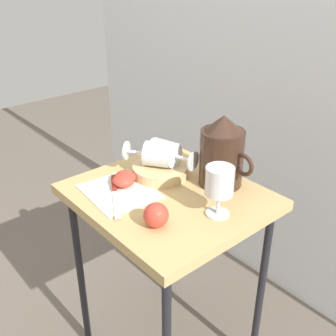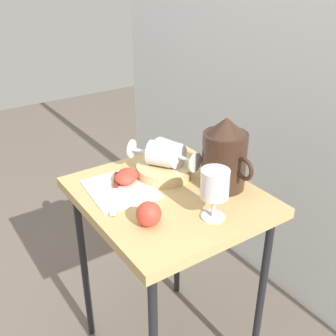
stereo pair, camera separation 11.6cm
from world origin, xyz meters
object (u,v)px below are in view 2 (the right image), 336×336
Objects in this scene: pitcher at (224,160)px; knife at (116,186)px; table at (168,212)px; wine_glass_upright at (215,186)px; wine_glass_tipped_near at (169,153)px; wine_glass_tipped_far at (160,154)px; apple_whole at (149,214)px; basket_tray at (164,170)px; apple_half_right at (125,178)px; apple_half_left at (128,175)px.

knife is at bearing -120.95° from pitcher.
table is at bearing 48.72° from knife.
wine_glass_tipped_near is at bearing 171.67° from wine_glass_upright.
wine_glass_upright is at bearing 8.81° from table.
knife is (-0.00, -0.16, -0.07)m from wine_glass_tipped_far.
wine_glass_upright is 0.18m from apple_whole.
apple_whole reaches higher than basket_tray.
pitcher is 0.30m from apple_whole.
basket_tray is 0.27m from apple_whole.
basket_tray is 0.85× the size of knife.
knife is (-0.10, -0.12, 0.08)m from table.
wine_glass_upright is (0.11, -0.13, 0.01)m from pitcher.
apple_half_right is 0.22m from apple_whole.
wine_glass_tipped_near is at bearing 85.71° from knife.
knife is (-0.21, 0.01, -0.02)m from apple_whole.
wine_glass_tipped_far is 2.39× the size of apple_half_left.
pitcher is 3.32× the size of apple_whole.
basket_tray is at bearing 86.75° from knife.
apple_half_left is 1.00× the size of apple_whole.
apple_half_right reaches higher than basket_tray.
basket_tray is at bearing 82.22° from apple_half_right.
wine_glass_tipped_near is at bearing 81.46° from apple_half_right.
apple_whole is (0.05, -0.29, -0.06)m from pitcher.
apple_whole is at bearing -80.94° from pitcher.
wine_glass_tipped_far is (-0.10, 0.04, 0.14)m from table.
apple_half_left is 0.32× the size of knife.
basket_tray is 0.06m from wine_glass_tipped_far.
wine_glass_upright reaches higher than apple_whole.
basket_tray reaches higher than knife.
basket_tray is 0.13m from apple_half_right.
table is 4.75× the size of wine_glass_upright.
table is 0.18m from wine_glass_tipped_near.
apple_half_left is 0.06m from knife.
wine_glass_tipped_far is 0.12m from apple_half_left.
wine_glass_upright is at bearing 67.46° from apple_whole.
pitcher reaches higher than apple_whole.
table is 10.18× the size of apple_whole.
wine_glass_tipped_far reaches higher than apple_half_right.
apple_half_left is at bearing -152.93° from table.
wine_glass_tipped_near is at bearing 75.98° from basket_tray.
table is 0.17m from apple_half_left.
pitcher reaches higher than wine_glass_tipped_far.
wine_glass_upright is at bearing -49.28° from pitcher.
wine_glass_tipped_far reaches higher than apple_half_left.
knife is (-0.01, -0.18, -0.07)m from wine_glass_tipped_near.
wine_glass_tipped_near is 0.80× the size of knife.
basket_tray is 1.09× the size of wine_glass_tipped_far.
pitcher is 0.29m from apple_half_left.
wine_glass_tipped_near is 0.14m from apple_half_left.
apple_half_right is at bearing -126.08° from pitcher.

